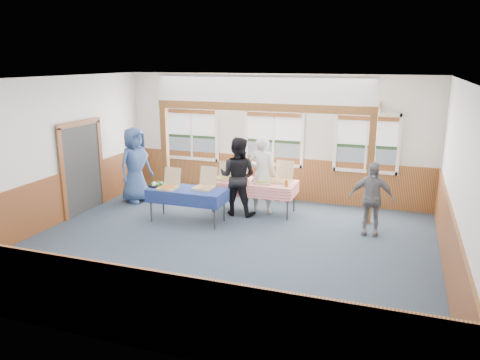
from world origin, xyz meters
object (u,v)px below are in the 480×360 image
man_blue (135,165)px  person_grey (371,198)px  table_left (187,192)px  woman_white (262,175)px  table_right (254,183)px  woman_black (238,176)px

man_blue → person_grey: size_ratio=1.24×
table_left → woman_white: size_ratio=0.97×
table_left → woman_white: 1.83m
table_left → table_right: 1.65m
man_blue → person_grey: (5.82, -0.44, -0.18)m
table_left → person_grey: size_ratio=1.16×
woman_black → table_right: bearing=-134.9°
woman_black → person_grey: (3.02, -0.31, -0.15)m
woman_black → man_blue: bearing=-2.4°
table_right → woman_black: (-0.30, -0.30, 0.21)m
woman_white → table_right: bearing=3.8°
person_grey → man_blue: bearing=173.3°
table_right → man_blue: bearing=-167.3°
woman_black → man_blue: 2.80m
woman_white → man_blue: 3.29m
woman_black → man_blue: size_ratio=0.96×
table_left → person_grey: (3.91, 0.54, 0.07)m
table_right → woman_white: (0.19, 0.03, 0.21)m
woman_black → person_grey: size_ratio=1.19×
man_blue → person_grey: 5.84m
woman_black → man_blue: (-2.80, 0.13, 0.04)m
woman_white → person_grey: size_ratio=1.19×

